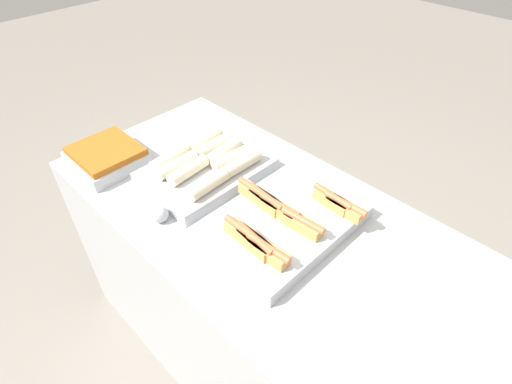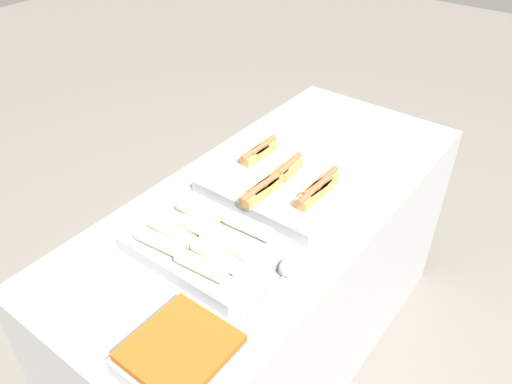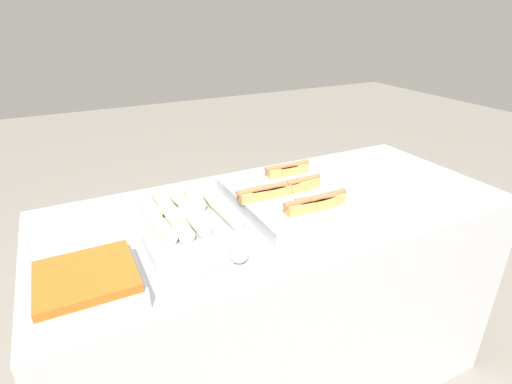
{
  "view_description": "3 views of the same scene",
  "coord_description": "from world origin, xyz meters",
  "px_view_note": "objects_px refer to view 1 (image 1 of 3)",
  "views": [
    {
      "loc": [
        0.6,
        -0.71,
        1.84
      ],
      "look_at": [
        -0.11,
        0.0,
        0.98
      ],
      "focal_mm": 28.0,
      "sensor_mm": 36.0,
      "label": 1
    },
    {
      "loc": [
        -1.19,
        -0.82,
        1.99
      ],
      "look_at": [
        -0.11,
        0.0,
        0.98
      ],
      "focal_mm": 35.0,
      "sensor_mm": 36.0,
      "label": 2
    },
    {
      "loc": [
        -0.69,
        -1.15,
        1.58
      ],
      "look_at": [
        -0.11,
        0.0,
        0.98
      ],
      "focal_mm": 28.0,
      "sensor_mm": 36.0,
      "label": 3
    }
  ],
  "objects_px": {
    "tray_wraps": "(207,167)",
    "serving_spoon_near": "(158,213)",
    "tray_hotdogs": "(283,221)",
    "tray_side_front": "(107,156)"
  },
  "relations": [
    {
      "from": "tray_hotdogs",
      "to": "serving_spoon_near",
      "type": "xyz_separation_m",
      "value": [
        -0.32,
        -0.26,
        -0.01
      ]
    },
    {
      "from": "tray_side_front",
      "to": "serving_spoon_near",
      "type": "relative_size",
      "value": 1.14
    },
    {
      "from": "tray_wraps",
      "to": "serving_spoon_near",
      "type": "relative_size",
      "value": 1.96
    },
    {
      "from": "tray_wraps",
      "to": "tray_side_front",
      "type": "xyz_separation_m",
      "value": [
        -0.34,
        -0.22,
        -0.0
      ]
    },
    {
      "from": "tray_wraps",
      "to": "tray_hotdogs",
      "type": "bearing_deg",
      "value": -0.96
    },
    {
      "from": "tray_wraps",
      "to": "serving_spoon_near",
      "type": "xyz_separation_m",
      "value": [
        0.06,
        -0.26,
        -0.01
      ]
    },
    {
      "from": "tray_wraps",
      "to": "serving_spoon_near",
      "type": "distance_m",
      "value": 0.27
    },
    {
      "from": "tray_hotdogs",
      "to": "tray_wraps",
      "type": "xyz_separation_m",
      "value": [
        -0.39,
        0.01,
        0.01
      ]
    },
    {
      "from": "serving_spoon_near",
      "to": "tray_hotdogs",
      "type": "bearing_deg",
      "value": 38.46
    },
    {
      "from": "tray_side_front",
      "to": "serving_spoon_near",
      "type": "height_order",
      "value": "tray_side_front"
    }
  ]
}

